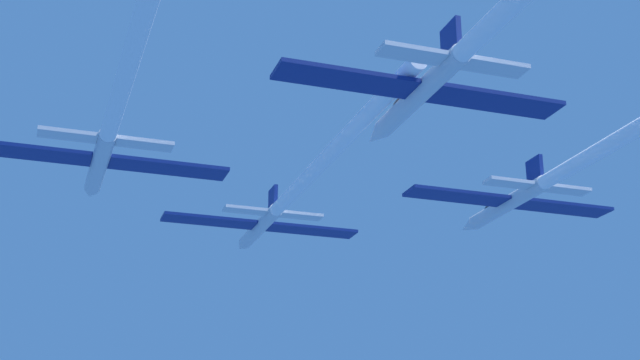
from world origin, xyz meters
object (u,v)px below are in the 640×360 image
at_px(jet_right_wing, 598,151).
at_px(jet_lead, 291,194).
at_px(jet_slot, 512,4).
at_px(jet_left_wing, 118,100).

bearing_deg(jet_right_wing, jet_lead, 132.81).
relative_size(jet_lead, jet_slot, 0.95).
bearing_deg(jet_lead, jet_right_wing, -47.19).
xyz_separation_m(jet_lead, jet_right_wing, (18.97, -20.48, -0.98)).
bearing_deg(jet_right_wing, jet_left_wing, 177.60).
xyz_separation_m(jet_lead, jet_slot, (1.26, -37.89, -0.93)).
height_order(jet_left_wing, jet_right_wing, jet_right_wing).
distance_m(jet_left_wing, jet_slot, 27.03).
relative_size(jet_left_wing, jet_right_wing, 0.94).
xyz_separation_m(jet_left_wing, jet_slot, (19.25, -18.96, 0.39)).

